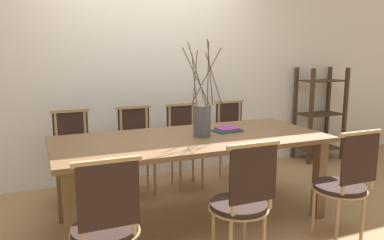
{
  "coord_description": "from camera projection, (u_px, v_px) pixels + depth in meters",
  "views": [
    {
      "loc": [
        -1.24,
        -2.92,
        1.49
      ],
      "look_at": [
        0.0,
        0.0,
        0.91
      ],
      "focal_mm": 35.0,
      "sensor_mm": 36.0,
      "label": 1
    }
  ],
  "objects": [
    {
      "name": "chair_far_center",
      "position": [
        185.0,
        142.0,
        4.17
      ],
      "size": [
        0.43,
        0.43,
        0.93
      ],
      "rotation": [
        0.0,
        0.0,
        3.14
      ],
      "color": "black",
      "rests_on": "ground_plane"
    },
    {
      "name": "book_stack",
      "position": [
        227.0,
        130.0,
        3.48
      ],
      "size": [
        0.27,
        0.21,
        0.04
      ],
      "color": "#1E6B4C",
      "rests_on": "dining_table"
    },
    {
      "name": "chair_far_left",
      "position": [
        137.0,
        147.0,
        3.96
      ],
      "size": [
        0.43,
        0.43,
        0.93
      ],
      "rotation": [
        0.0,
        0.0,
        3.14
      ],
      "color": "black",
      "rests_on": "ground_plane"
    },
    {
      "name": "chair_near_center",
      "position": [
        345.0,
        182.0,
        2.9
      ],
      "size": [
        0.43,
        0.43,
        0.93
      ],
      "color": "black",
      "rests_on": "ground_plane"
    },
    {
      "name": "chair_far_right",
      "position": [
        234.0,
        137.0,
        4.41
      ],
      "size": [
        0.43,
        0.43,
        0.93
      ],
      "rotation": [
        0.0,
        0.0,
        3.14
      ],
      "color": "black",
      "rests_on": "ground_plane"
    },
    {
      "name": "chair_near_left",
      "position": [
        242.0,
        200.0,
        2.55
      ],
      "size": [
        0.43,
        0.43,
        0.93
      ],
      "color": "black",
      "rests_on": "ground_plane"
    },
    {
      "name": "ground_plane",
      "position": [
        192.0,
        219.0,
        3.39
      ],
      "size": [
        16.0,
        16.0,
        0.0
      ],
      "primitive_type": "plane",
      "color": "#A87F51"
    },
    {
      "name": "chair_near_leftend",
      "position": [
        106.0,
        224.0,
        2.19
      ],
      "size": [
        0.43,
        0.43,
        0.93
      ],
      "color": "black",
      "rests_on": "ground_plane"
    },
    {
      "name": "wall_rear",
      "position": [
        146.0,
        43.0,
        4.35
      ],
      "size": [
        12.0,
        0.06,
        3.2
      ],
      "color": "white",
      "rests_on": "ground_plane"
    },
    {
      "name": "vase_centerpiece",
      "position": [
        202.0,
        119.0,
        3.25
      ],
      "size": [
        0.38,
        0.38,
        0.84
      ],
      "color": "#4C5156",
      "rests_on": "dining_table"
    },
    {
      "name": "shelving_rack",
      "position": [
        320.0,
        114.0,
        5.21
      ],
      "size": [
        0.63,
        0.38,
        1.28
      ],
      "color": "#422D1E",
      "rests_on": "ground_plane"
    },
    {
      "name": "dining_table",
      "position": [
        192.0,
        147.0,
        3.27
      ],
      "size": [
        2.35,
        1.03,
        0.76
      ],
      "color": "brown",
      "rests_on": "ground_plane"
    },
    {
      "name": "chair_far_leftend",
      "position": [
        73.0,
        153.0,
        3.71
      ],
      "size": [
        0.43,
        0.43,
        0.93
      ],
      "rotation": [
        0.0,
        0.0,
        3.14
      ],
      "color": "black",
      "rests_on": "ground_plane"
    }
  ]
}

